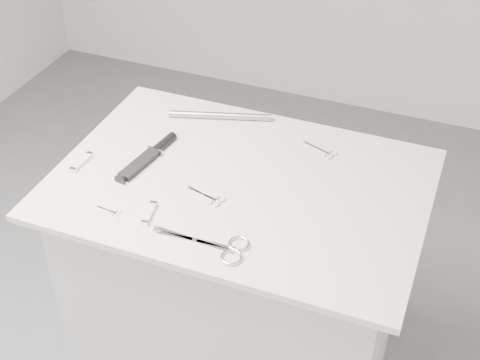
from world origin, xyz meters
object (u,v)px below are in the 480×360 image
(tiny_scissors, at_px, (111,212))
(pocket_knife_b, at_px, (149,213))
(large_shears, at_px, (221,247))
(plinth, at_px, (240,299))
(embroidery_scissors_b, at_px, (325,152))
(metal_rail, at_px, (220,116))
(sheathed_knife, at_px, (151,154))
(pocket_knife_a, at_px, (82,162))
(embroidery_scissors_a, at_px, (211,198))

(tiny_scissors, relative_size, pocket_knife_b, 0.78)
(large_shears, relative_size, pocket_knife_b, 2.67)
(plinth, distance_m, embroidery_scissors_b, 0.55)
(plinth, bearing_deg, metal_rail, 122.54)
(metal_rail, bearing_deg, plinth, -57.46)
(embroidery_scissors_b, bearing_deg, sheathed_knife, -135.80)
(pocket_knife_a, bearing_deg, large_shears, -106.16)
(plinth, distance_m, embroidery_scissors_a, 0.48)
(plinth, height_order, pocket_knife_a, pocket_knife_a)
(sheathed_knife, bearing_deg, plinth, -83.38)
(plinth, distance_m, large_shears, 0.54)
(pocket_knife_b, bearing_deg, embroidery_scissors_b, -48.59)
(large_shears, height_order, tiny_scissors, large_shears)
(pocket_knife_a, bearing_deg, embroidery_scissors_a, -88.43)
(plinth, distance_m, pocket_knife_b, 0.55)
(pocket_knife_b, bearing_deg, large_shears, -111.90)
(sheathed_knife, relative_size, metal_rail, 0.76)
(large_shears, relative_size, sheathed_knife, 0.99)
(plinth, height_order, pocket_knife_b, pocket_knife_b)
(large_shears, relative_size, embroidery_scissors_b, 2.13)
(large_shears, height_order, pocket_knife_b, pocket_knife_b)
(sheathed_knife, xyz_separation_m, metal_rail, (0.10, 0.26, 0.00))
(plinth, xyz_separation_m, embroidery_scissors_b, (0.18, 0.21, 0.47))
(plinth, bearing_deg, embroidery_scissors_b, 50.54)
(embroidery_scissors_a, bearing_deg, pocket_knife_b, -121.28)
(tiny_scissors, xyz_separation_m, pocket_knife_a, (-0.18, 0.15, 0.00))
(embroidery_scissors_b, bearing_deg, tiny_scissors, -113.68)
(pocket_knife_b, bearing_deg, sheathed_knife, 16.40)
(embroidery_scissors_b, height_order, tiny_scissors, same)
(tiny_scissors, bearing_deg, embroidery_scissors_a, 39.46)
(embroidery_scissors_b, height_order, sheathed_knife, sheathed_knife)
(embroidery_scissors_a, height_order, sheathed_knife, sheathed_knife)
(embroidery_scissors_b, bearing_deg, large_shears, -84.70)
(tiny_scissors, bearing_deg, large_shears, 2.56)
(plinth, xyz_separation_m, pocket_knife_a, (-0.44, -0.09, 0.48))
(tiny_scissors, distance_m, pocket_knife_b, 0.10)
(tiny_scissors, relative_size, sheathed_knife, 0.29)
(large_shears, xyz_separation_m, embroidery_scissors_a, (-0.09, 0.16, -0.00))
(embroidery_scissors_a, distance_m, tiny_scissors, 0.26)
(tiny_scissors, relative_size, metal_rail, 0.22)
(large_shears, distance_m, pocket_knife_a, 0.52)
(embroidery_scissors_a, xyz_separation_m, metal_rail, (-0.13, 0.36, 0.01))
(tiny_scissors, distance_m, pocket_knife_a, 0.24)
(large_shears, relative_size, pocket_knife_a, 2.55)
(embroidery_scissors_b, xyz_separation_m, metal_rail, (-0.35, 0.05, 0.01))
(plinth, distance_m, sheathed_knife, 0.55)
(embroidery_scissors_b, relative_size, pocket_knife_a, 1.20)
(large_shears, distance_m, pocket_knife_b, 0.22)
(pocket_knife_b, bearing_deg, metal_rail, -9.16)
(large_shears, distance_m, tiny_scissors, 0.31)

